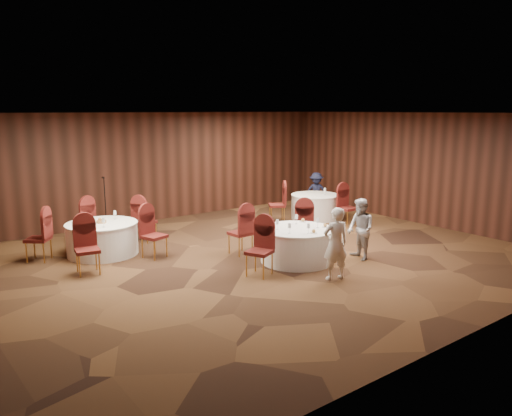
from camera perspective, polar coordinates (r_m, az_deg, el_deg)
ground at (r=11.23m, az=-0.20°, el=-5.79°), size 12.00×12.00×0.00m
room_shell at (r=10.82m, az=-0.21°, el=4.21°), size 12.00×12.00×12.00m
table_main at (r=10.97m, az=4.69°, el=-4.21°), size 1.61×1.61×0.74m
table_left at (r=12.00m, az=-17.15°, el=-3.33°), size 1.62×1.62×0.74m
table_right at (r=15.33m, az=6.75°, el=0.19°), size 1.46×1.46×0.74m
chairs_main at (r=11.22m, az=1.48°, el=-3.16°), size 2.96×2.10×1.00m
chairs_left at (r=11.96m, az=-17.13°, el=-2.76°), size 3.30×3.05×1.00m
chairs_right at (r=14.65m, az=6.39°, el=0.18°), size 1.95×2.23×1.00m
tabletop_main at (r=10.88m, az=5.61°, el=-1.81°), size 1.11×1.07×0.22m
tabletop_left at (r=11.90m, az=-17.32°, el=-1.26°), size 0.83×0.84×0.22m
tabletop_right at (r=15.20m, az=7.88°, el=2.07°), size 0.08×0.08×0.22m
mic_stand at (r=13.50m, az=-16.74°, el=-1.33°), size 0.24×0.24×1.60m
woman_a at (r=9.83m, az=9.07°, el=-4.05°), size 0.60×0.48×1.44m
woman_b at (r=11.25m, az=11.84°, el=-2.40°), size 0.69×0.79×1.37m
man_c at (r=16.41m, az=6.90°, el=1.84°), size 0.88×0.94×1.27m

